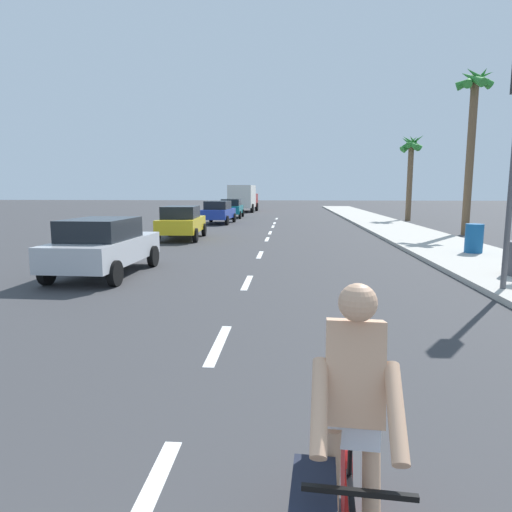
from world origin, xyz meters
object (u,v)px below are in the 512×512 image
(delivery_truck, at_px, (243,198))
(parked_car_yellow, at_px, (182,222))
(parked_car_teal, at_px, (231,208))
(cyclist, at_px, (345,452))
(palm_tree_distant, at_px, (411,154))
(parked_car_silver, at_px, (104,245))
(palm_tree_far, at_px, (473,113))
(parked_car_blue, at_px, (218,212))
(trash_bin_far, at_px, (474,238))

(delivery_truck, bearing_deg, parked_car_yellow, -87.81)
(delivery_truck, bearing_deg, parked_car_teal, -87.03)
(cyclist, height_order, palm_tree_distant, palm_tree_distant)
(parked_car_silver, bearing_deg, palm_tree_far, 41.85)
(parked_car_yellow, relative_size, parked_car_teal, 1.04)
(parked_car_silver, xyz_separation_m, palm_tree_distant, (14.01, 22.72, 4.09))
(cyclist, bearing_deg, parked_car_teal, -77.09)
(cyclist, distance_m, parked_car_teal, 35.15)
(parked_car_silver, distance_m, palm_tree_distant, 27.00)
(parked_car_teal, relative_size, palm_tree_far, 0.48)
(delivery_truck, bearing_deg, palm_tree_distant, -40.58)
(palm_tree_far, bearing_deg, cyclist, -112.27)
(parked_car_silver, height_order, delivery_truck, delivery_truck)
(parked_car_silver, bearing_deg, parked_car_blue, 90.96)
(palm_tree_far, distance_m, palm_tree_distant, 10.66)
(parked_car_silver, distance_m, delivery_truck, 35.74)
(palm_tree_far, height_order, palm_tree_distant, palm_tree_far)
(parked_car_silver, bearing_deg, delivery_truck, 91.15)
(parked_car_silver, height_order, trash_bin_far, parked_car_silver)
(delivery_truck, relative_size, palm_tree_distant, 0.97)
(parked_car_blue, height_order, trash_bin_far, parked_car_blue)
(palm_tree_distant, height_order, trash_bin_far, palm_tree_distant)
(palm_tree_far, relative_size, palm_tree_distant, 1.30)
(parked_car_teal, relative_size, trash_bin_far, 3.98)
(parked_car_teal, bearing_deg, palm_tree_distant, -12.15)
(parked_car_silver, height_order, palm_tree_distant, palm_tree_distant)
(palm_tree_distant, bearing_deg, parked_car_blue, -164.93)
(cyclist, height_order, parked_car_blue, cyclist)
(cyclist, xyz_separation_m, delivery_truck, (-5.30, 45.05, 0.67))
(parked_car_blue, bearing_deg, palm_tree_distant, 17.95)
(parked_car_teal, distance_m, palm_tree_far, 20.04)
(parked_car_yellow, distance_m, parked_car_teal, 16.37)
(parked_car_teal, xyz_separation_m, palm_tree_distant, (13.82, -2.73, 4.09))
(parked_car_silver, bearing_deg, palm_tree_distant, 59.67)
(palm_tree_far, bearing_deg, delivery_truck, 120.82)
(parked_car_yellow, xyz_separation_m, trash_bin_far, (11.61, -4.74, -0.19))
(cyclist, xyz_separation_m, palm_tree_far, (8.78, 21.44, 5.30))
(delivery_truck, xyz_separation_m, palm_tree_distant, (13.90, -13.01, 3.42))
(parked_car_silver, bearing_deg, trash_bin_far, 21.88)
(parked_car_teal, height_order, trash_bin_far, parked_car_teal)
(cyclist, relative_size, parked_car_yellow, 0.43)
(parked_car_yellow, distance_m, trash_bin_far, 12.54)
(parked_car_yellow, bearing_deg, palm_tree_distant, 40.97)
(parked_car_yellow, xyz_separation_m, parked_car_teal, (0.24, 16.37, -0.00))
(parked_car_yellow, distance_m, palm_tree_distant, 20.01)
(parked_car_blue, distance_m, parked_car_teal, 6.47)
(palm_tree_distant, bearing_deg, palm_tree_far, -89.02)
(parked_car_blue, xyz_separation_m, parked_car_teal, (0.07, 6.47, -0.00))
(delivery_truck, bearing_deg, trash_bin_far, -67.44)
(palm_tree_distant, relative_size, trash_bin_far, 6.42)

